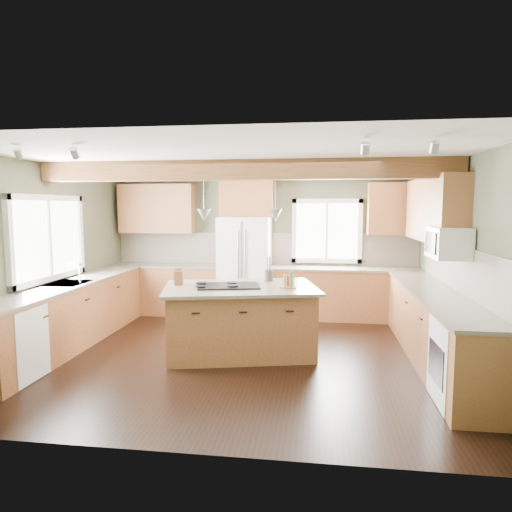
# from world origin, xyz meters

# --- Properties ---
(floor) EXTENTS (5.60, 5.60, 0.00)m
(floor) POSITION_xyz_m (0.00, 0.00, 0.00)
(floor) COLOR black
(floor) RESTS_ON ground
(ceiling) EXTENTS (5.60, 5.60, 0.00)m
(ceiling) POSITION_xyz_m (0.00, 0.00, 2.60)
(ceiling) COLOR silver
(ceiling) RESTS_ON wall_back
(wall_back) EXTENTS (5.60, 0.00, 5.60)m
(wall_back) POSITION_xyz_m (0.00, 2.50, 1.30)
(wall_back) COLOR #424A34
(wall_back) RESTS_ON ground
(wall_left) EXTENTS (0.00, 5.00, 5.00)m
(wall_left) POSITION_xyz_m (-2.80, 0.00, 1.30)
(wall_left) COLOR #424A34
(wall_left) RESTS_ON ground
(wall_right) EXTENTS (0.00, 5.00, 5.00)m
(wall_right) POSITION_xyz_m (2.80, 0.00, 1.30)
(wall_right) COLOR #424A34
(wall_right) RESTS_ON ground
(ceiling_beam) EXTENTS (5.55, 0.26, 0.26)m
(ceiling_beam) POSITION_xyz_m (0.00, 0.10, 2.47)
(ceiling_beam) COLOR #4E2816
(ceiling_beam) RESTS_ON ceiling
(soffit_trim) EXTENTS (5.55, 0.20, 0.10)m
(soffit_trim) POSITION_xyz_m (0.00, 2.40, 2.54)
(soffit_trim) COLOR #4E2816
(soffit_trim) RESTS_ON ceiling
(backsplash_back) EXTENTS (5.58, 0.03, 0.58)m
(backsplash_back) POSITION_xyz_m (0.00, 2.48, 1.21)
(backsplash_back) COLOR brown
(backsplash_back) RESTS_ON wall_back
(backsplash_right) EXTENTS (0.03, 3.70, 0.58)m
(backsplash_right) POSITION_xyz_m (2.78, 0.05, 1.21)
(backsplash_right) COLOR brown
(backsplash_right) RESTS_ON wall_right
(base_cab_back_left) EXTENTS (2.02, 0.60, 0.88)m
(base_cab_back_left) POSITION_xyz_m (-1.79, 2.20, 0.44)
(base_cab_back_left) COLOR brown
(base_cab_back_left) RESTS_ON floor
(counter_back_left) EXTENTS (2.06, 0.64, 0.04)m
(counter_back_left) POSITION_xyz_m (-1.79, 2.20, 0.90)
(counter_back_left) COLOR #484035
(counter_back_left) RESTS_ON base_cab_back_left
(base_cab_back_right) EXTENTS (2.62, 0.60, 0.88)m
(base_cab_back_right) POSITION_xyz_m (1.49, 2.20, 0.44)
(base_cab_back_right) COLOR brown
(base_cab_back_right) RESTS_ON floor
(counter_back_right) EXTENTS (2.66, 0.64, 0.04)m
(counter_back_right) POSITION_xyz_m (1.49, 2.20, 0.90)
(counter_back_right) COLOR #484035
(counter_back_right) RESTS_ON base_cab_back_right
(base_cab_left) EXTENTS (0.60, 3.70, 0.88)m
(base_cab_left) POSITION_xyz_m (-2.50, 0.05, 0.44)
(base_cab_left) COLOR brown
(base_cab_left) RESTS_ON floor
(counter_left) EXTENTS (0.64, 3.74, 0.04)m
(counter_left) POSITION_xyz_m (-2.50, 0.05, 0.90)
(counter_left) COLOR #484035
(counter_left) RESTS_ON base_cab_left
(base_cab_right) EXTENTS (0.60, 3.70, 0.88)m
(base_cab_right) POSITION_xyz_m (2.50, 0.05, 0.44)
(base_cab_right) COLOR brown
(base_cab_right) RESTS_ON floor
(counter_right) EXTENTS (0.64, 3.74, 0.04)m
(counter_right) POSITION_xyz_m (2.50, 0.05, 0.90)
(counter_right) COLOR #484035
(counter_right) RESTS_ON base_cab_right
(upper_cab_back_left) EXTENTS (1.40, 0.35, 0.90)m
(upper_cab_back_left) POSITION_xyz_m (-1.99, 2.33, 1.95)
(upper_cab_back_left) COLOR brown
(upper_cab_back_left) RESTS_ON wall_back
(upper_cab_over_fridge) EXTENTS (0.96, 0.35, 0.70)m
(upper_cab_over_fridge) POSITION_xyz_m (-0.30, 2.33, 2.15)
(upper_cab_over_fridge) COLOR brown
(upper_cab_over_fridge) RESTS_ON wall_back
(upper_cab_right) EXTENTS (0.35, 2.20, 0.90)m
(upper_cab_right) POSITION_xyz_m (2.62, 0.90, 1.95)
(upper_cab_right) COLOR brown
(upper_cab_right) RESTS_ON wall_right
(upper_cab_back_corner) EXTENTS (0.90, 0.35, 0.90)m
(upper_cab_back_corner) POSITION_xyz_m (2.30, 2.33, 1.95)
(upper_cab_back_corner) COLOR brown
(upper_cab_back_corner) RESTS_ON wall_back
(window_left) EXTENTS (0.04, 1.60, 1.05)m
(window_left) POSITION_xyz_m (-2.78, 0.05, 1.55)
(window_left) COLOR white
(window_left) RESTS_ON wall_left
(window_back) EXTENTS (1.10, 0.04, 1.00)m
(window_back) POSITION_xyz_m (1.15, 2.48, 1.55)
(window_back) COLOR white
(window_back) RESTS_ON wall_back
(sink) EXTENTS (0.50, 0.65, 0.03)m
(sink) POSITION_xyz_m (-2.50, 0.05, 0.91)
(sink) COLOR #262628
(sink) RESTS_ON counter_left
(faucet) EXTENTS (0.02, 0.02, 0.28)m
(faucet) POSITION_xyz_m (-2.32, 0.05, 1.05)
(faucet) COLOR #B2B2B7
(faucet) RESTS_ON sink
(dishwasher) EXTENTS (0.60, 0.60, 0.84)m
(dishwasher) POSITION_xyz_m (-2.49, -1.25, 0.43)
(dishwasher) COLOR white
(dishwasher) RESTS_ON floor
(oven) EXTENTS (0.60, 0.72, 0.84)m
(oven) POSITION_xyz_m (2.49, -1.25, 0.43)
(oven) COLOR white
(oven) RESTS_ON floor
(microwave) EXTENTS (0.40, 0.70, 0.38)m
(microwave) POSITION_xyz_m (2.58, -0.05, 1.55)
(microwave) COLOR white
(microwave) RESTS_ON wall_right
(pendant_left) EXTENTS (0.18, 0.18, 0.16)m
(pendant_left) POSITION_xyz_m (-0.50, -0.01, 1.88)
(pendant_left) COLOR #B2B2B7
(pendant_left) RESTS_ON ceiling
(pendant_right) EXTENTS (0.18, 0.18, 0.16)m
(pendant_right) POSITION_xyz_m (0.42, 0.21, 1.88)
(pendant_right) COLOR #B2B2B7
(pendant_right) RESTS_ON ceiling
(refrigerator) EXTENTS (0.90, 0.74, 1.80)m
(refrigerator) POSITION_xyz_m (-0.30, 2.12, 0.90)
(refrigerator) COLOR white
(refrigerator) RESTS_ON floor
(island) EXTENTS (2.11, 1.56, 0.88)m
(island) POSITION_xyz_m (-0.04, 0.10, 0.44)
(island) COLOR olive
(island) RESTS_ON floor
(island_top) EXTENTS (2.26, 1.72, 0.04)m
(island_top) POSITION_xyz_m (-0.04, 0.10, 0.90)
(island_top) COLOR #484035
(island_top) RESTS_ON island
(cooktop) EXTENTS (0.93, 0.72, 0.02)m
(cooktop) POSITION_xyz_m (-0.20, 0.06, 0.93)
(cooktop) COLOR black
(cooktop) RESTS_ON island_top
(knife_block) EXTENTS (0.13, 0.10, 0.19)m
(knife_block) POSITION_xyz_m (-0.89, 0.08, 1.02)
(knife_block) COLOR brown
(knife_block) RESTS_ON island_top
(utensil_crock) EXTENTS (0.17, 0.17, 0.16)m
(utensil_crock) POSITION_xyz_m (0.30, 0.57, 1.00)
(utensil_crock) COLOR #3F3832
(utensil_crock) RESTS_ON island_top
(bottle_tray) EXTENTS (0.23, 0.23, 0.21)m
(bottle_tray) POSITION_xyz_m (0.61, 0.08, 1.02)
(bottle_tray) COLOR brown
(bottle_tray) RESTS_ON island_top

